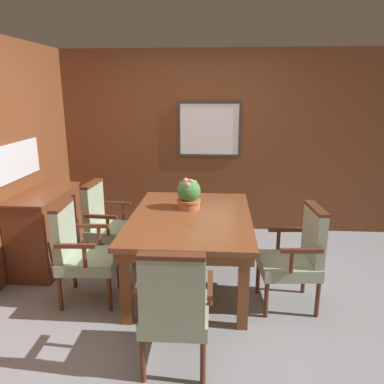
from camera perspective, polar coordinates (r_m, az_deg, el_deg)
name	(u,v)px	position (r m, az deg, el deg)	size (l,w,h in m)	color
ground_plane	(185,296)	(3.76, -1.11, -15.50)	(14.00, 14.00, 0.00)	gray
wall_back	(197,143)	(5.17, 0.80, 7.53)	(7.20, 0.08, 2.45)	brown
dining_table	(191,224)	(3.73, -0.17, -4.93)	(1.18, 1.68, 0.73)	brown
chair_head_near	(174,306)	(2.68, -2.69, -16.91)	(0.52, 0.52, 0.95)	#562B19
chair_left_near	(80,250)	(3.64, -16.70, -8.43)	(0.54, 0.54, 0.95)	#562B19
chair_left_far	(106,222)	(4.31, -12.99, -4.41)	(0.54, 0.54, 0.95)	#562B19
chair_right_near	(297,254)	(3.53, 15.75, -9.12)	(0.54, 0.55, 0.95)	#562B19
potted_plant	(189,194)	(3.88, -0.41, -0.30)	(0.25, 0.25, 0.33)	#B2603D
sideboard_cabinet	(47,229)	(4.50, -21.27, -5.28)	(0.47, 1.01, 0.85)	brown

